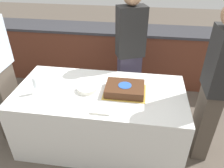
% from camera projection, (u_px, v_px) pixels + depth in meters
% --- Properties ---
extents(ground_plane, '(14.00, 14.00, 0.00)m').
position_uv_depth(ground_plane, '(101.00, 139.00, 2.72)').
color(ground_plane, brown).
extents(back_counter, '(4.40, 0.58, 0.92)m').
position_uv_depth(back_counter, '(117.00, 54.00, 3.74)').
color(back_counter, '#5B2D1E').
rests_on(back_counter, ground_plane).
extents(dining_table, '(1.82, 0.90, 0.73)m').
position_uv_depth(dining_table, '(101.00, 117.00, 2.52)').
color(dining_table, white).
rests_on(dining_table, ground_plane).
extents(cake, '(0.44, 0.34, 0.09)m').
position_uv_depth(cake, '(125.00, 89.00, 2.28)').
color(cake, gold).
rests_on(cake, dining_table).
extents(plate_stack, '(0.21, 0.21, 0.04)m').
position_uv_depth(plate_stack, '(87.00, 89.00, 2.32)').
color(plate_stack, white).
rests_on(plate_stack, dining_table).
extents(wine_glass, '(0.07, 0.07, 0.19)m').
position_uv_depth(wine_glass, '(35.00, 83.00, 2.23)').
color(wine_glass, white).
rests_on(wine_glass, dining_table).
extents(side_plate_near_cake, '(0.18, 0.18, 0.00)m').
position_uv_depth(side_plate_near_cake, '(120.00, 77.00, 2.56)').
color(side_plate_near_cake, white).
rests_on(side_plate_near_cake, dining_table).
extents(utensil_pile, '(0.18, 0.08, 0.02)m').
position_uv_depth(utensil_pile, '(100.00, 112.00, 2.02)').
color(utensil_pile, white).
rests_on(utensil_pile, dining_table).
extents(person_cutting_cake, '(0.39, 0.31, 1.68)m').
position_uv_depth(person_cutting_cake, '(130.00, 53.00, 2.77)').
color(person_cutting_cake, '#383347').
rests_on(person_cutting_cake, ground_plane).
extents(person_seated_right, '(0.23, 0.34, 1.70)m').
position_uv_depth(person_seated_right, '(215.00, 86.00, 2.09)').
color(person_seated_right, '#4C4238').
rests_on(person_seated_right, ground_plane).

